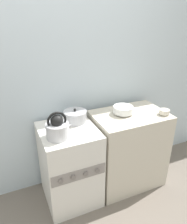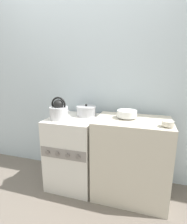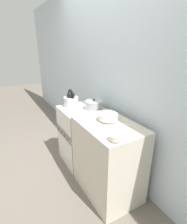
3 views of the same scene
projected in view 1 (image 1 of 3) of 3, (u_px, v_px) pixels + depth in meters
The scene contains 8 objects.
ground_plane at pixel (81, 215), 2.14m from camera, with size 12.00×12.00×0.00m, color #70665B.
wall_back at pixel (55, 75), 2.13m from camera, with size 7.00×0.06×2.50m.
stove at pixel (70, 165), 2.19m from camera, with size 0.53×0.58×0.82m.
counter at pixel (128, 149), 2.42m from camera, with size 0.76×0.52×0.86m.
kettle at pixel (58, 128), 1.86m from camera, with size 0.24×0.20×0.25m.
cooking_pot at pixel (75, 116), 2.14m from camera, with size 0.23×0.23×0.14m.
enamel_bowl at pixel (123, 110), 2.22m from camera, with size 0.20×0.20×0.08m.
small_ceramic_bowl at pixel (164, 112), 2.21m from camera, with size 0.10×0.10×0.05m.
Camera 1 is at (-0.49, -1.43, 1.83)m, focal length 35.00 mm.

